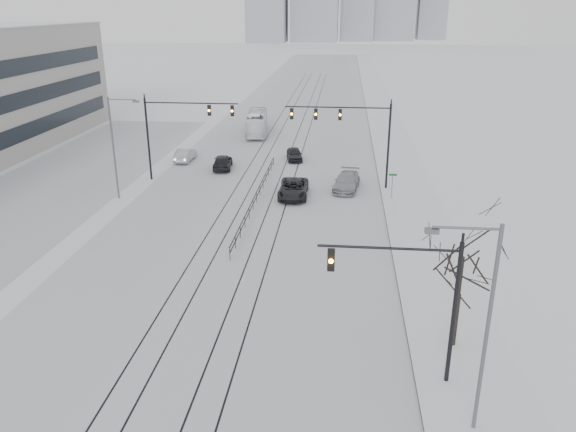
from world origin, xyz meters
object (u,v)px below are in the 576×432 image
object	(u,v)px
sedan_sb_outer	(185,155)
sedan_nb_far	(294,154)
box_truck	(257,123)
sedan_nb_front	(293,189)
traffic_mast_near	(418,293)
bare_tree	(462,267)
sedan_nb_right	(347,182)
sedan_sb_inner	(223,162)

from	to	relation	value
sedan_sb_outer	sedan_nb_far	xyz separation A→B (m)	(12.00, 1.61, -0.02)
sedan_nb_far	box_truck	xyz separation A→B (m)	(-6.26, 13.21, 0.79)
sedan_nb_front	traffic_mast_near	bearing A→B (deg)	-74.32
traffic_mast_near	sedan_sb_outer	bearing A→B (deg)	119.24
sedan_sb_outer	sedan_nb_far	distance (m)	12.11
sedan_nb_front	box_truck	xyz separation A→B (m)	(-7.31, 26.02, 0.70)
bare_tree	sedan_nb_right	world-z (taller)	bare_tree
sedan_nb_front	sedan_nb_right	size ratio (longest dim) A/B	1.05
sedan_sb_outer	sedan_sb_inner	bearing A→B (deg)	151.02
sedan_sb_outer	sedan_nb_right	size ratio (longest dim) A/B	0.81
traffic_mast_near	sedan_sb_inner	xyz separation A→B (m)	(-16.00, 34.39, -3.78)
sedan_sb_inner	sedan_sb_outer	distance (m)	5.52
bare_tree	sedan_nb_right	xyz separation A→B (m)	(-5.38, 25.53, -3.73)
sedan_sb_inner	sedan_sb_outer	size ratio (longest dim) A/B	1.07
sedan_sb_inner	box_truck	bearing A→B (deg)	-99.26
traffic_mast_near	sedan_sb_inner	world-z (taller)	traffic_mast_near
bare_tree	sedan_sb_outer	world-z (taller)	bare_tree
traffic_mast_near	bare_tree	distance (m)	3.85
sedan_sb_outer	traffic_mast_near	bearing A→B (deg)	120.11
sedan_sb_inner	sedan_nb_front	bearing A→B (deg)	128.17
traffic_mast_near	box_truck	size ratio (longest dim) A/B	0.67
sedan_nb_right	sedan_sb_inner	bearing A→B (deg)	163.39
sedan_sb_outer	sedan_nb_far	world-z (taller)	sedan_sb_outer
box_truck	sedan_nb_far	bearing A→B (deg)	109.42
bare_tree	box_truck	xyz separation A→B (m)	(-17.46, 48.96, -3.02)
bare_tree	sedan_sb_inner	bearing A→B (deg)	120.39
bare_tree	box_truck	size ratio (longest dim) A/B	0.58
traffic_mast_near	sedan_nb_right	bearing A→B (deg)	95.95
sedan_nb_far	sedan_nb_right	bearing A→B (deg)	-70.35
box_truck	sedan_nb_front	bearing A→B (deg)	99.76
traffic_mast_near	box_truck	bearing A→B (deg)	106.15
sedan_nb_far	box_truck	bearing A→B (deg)	105.36
sedan_nb_right	sedan_nb_far	distance (m)	11.76
sedan_nb_front	sedan_nb_right	distance (m)	5.42
box_truck	bare_tree	bearing A→B (deg)	103.69
traffic_mast_near	bare_tree	size ratio (longest dim) A/B	1.15
sedan_sb_inner	sedan_nb_far	bearing A→B (deg)	-155.02
sedan_sb_inner	sedan_nb_front	xyz separation A→B (m)	(8.26, -8.45, -0.01)
sedan_sb_inner	sedan_nb_right	bearing A→B (deg)	149.60
sedan_sb_inner	sedan_sb_outer	xyz separation A→B (m)	(-4.79, 2.75, -0.08)
traffic_mast_near	box_truck	distance (m)	54.19
sedan_sb_inner	bare_tree	bearing A→B (deg)	114.22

